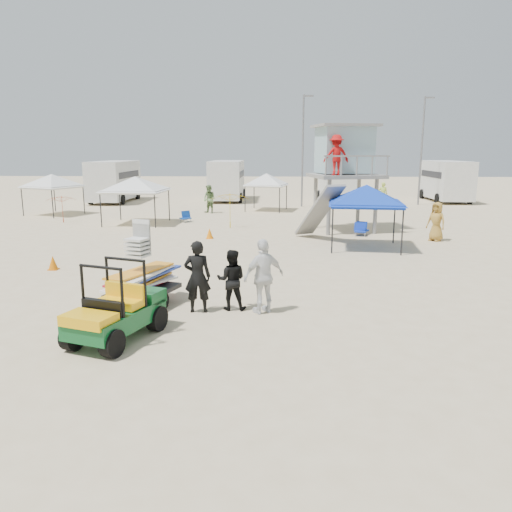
{
  "coord_description": "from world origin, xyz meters",
  "views": [
    {
      "loc": [
        1.0,
        -10.23,
        4.12
      ],
      "look_at": [
        0.5,
        3.0,
        1.3
      ],
      "focal_mm": 35.0,
      "sensor_mm": 36.0,
      "label": 1
    }
  ],
  "objects_px": {
    "lifeguard_tower": "(344,154)",
    "canopy_blue": "(367,188)",
    "man_left": "(197,277)",
    "surf_trailer": "(142,277)",
    "utility_cart": "(114,305)"
  },
  "relations": [
    {
      "from": "lifeguard_tower",
      "to": "canopy_blue",
      "type": "relative_size",
      "value": 1.64
    },
    {
      "from": "man_left",
      "to": "lifeguard_tower",
      "type": "xyz_separation_m",
      "value": [
        5.46,
        13.71,
        2.98
      ]
    },
    {
      "from": "lifeguard_tower",
      "to": "canopy_blue",
      "type": "bearing_deg",
      "value": -85.79
    },
    {
      "from": "surf_trailer",
      "to": "man_left",
      "type": "distance_m",
      "value": 1.55
    },
    {
      "from": "man_left",
      "to": "canopy_blue",
      "type": "bearing_deg",
      "value": -126.81
    },
    {
      "from": "lifeguard_tower",
      "to": "canopy_blue",
      "type": "xyz_separation_m",
      "value": [
        0.35,
        -4.82,
        -1.37
      ]
    },
    {
      "from": "utility_cart",
      "to": "canopy_blue",
      "type": "relative_size",
      "value": 0.79
    },
    {
      "from": "canopy_blue",
      "to": "utility_cart",
      "type": "bearing_deg",
      "value": -123.9
    },
    {
      "from": "utility_cart",
      "to": "man_left",
      "type": "height_order",
      "value": "man_left"
    },
    {
      "from": "man_left",
      "to": "surf_trailer",
      "type": "bearing_deg",
      "value": -14.81
    },
    {
      "from": "man_left",
      "to": "lifeguard_tower",
      "type": "distance_m",
      "value": 15.06
    },
    {
      "from": "utility_cart",
      "to": "lifeguard_tower",
      "type": "xyz_separation_m",
      "value": [
        6.98,
        15.74,
        3.11
      ]
    },
    {
      "from": "lifeguard_tower",
      "to": "canopy_blue",
      "type": "height_order",
      "value": "lifeguard_tower"
    },
    {
      "from": "lifeguard_tower",
      "to": "utility_cart",
      "type": "bearing_deg",
      "value": -113.92
    },
    {
      "from": "surf_trailer",
      "to": "canopy_blue",
      "type": "height_order",
      "value": "canopy_blue"
    }
  ]
}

